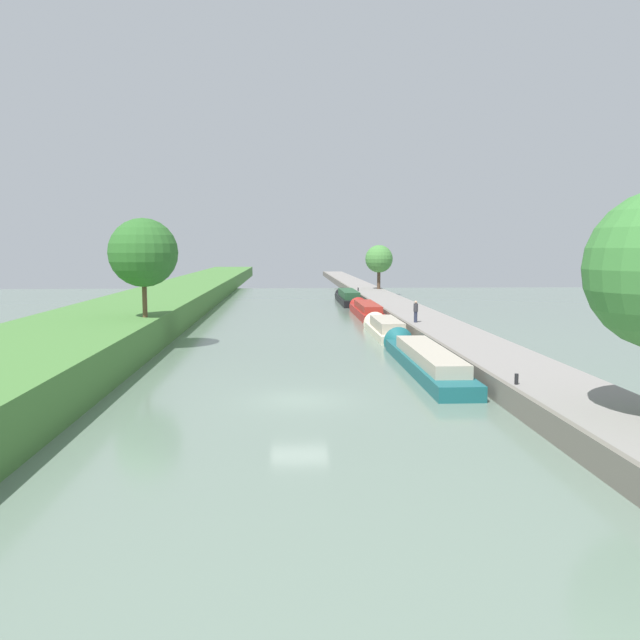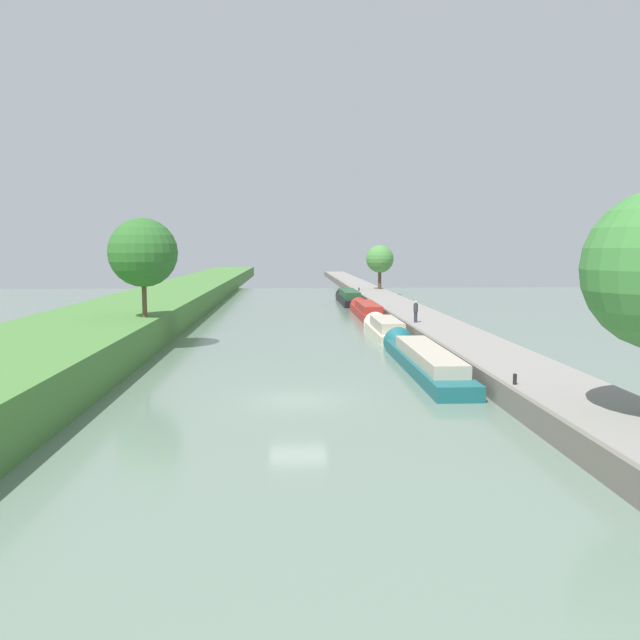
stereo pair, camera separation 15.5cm
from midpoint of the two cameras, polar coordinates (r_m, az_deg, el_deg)
ground_plane at (r=28.47m, az=-1.80°, el=-7.06°), size 160.00×160.00×0.00m
right_towpath at (r=30.53m, az=19.07°, el=-5.55°), size 4.34×260.00×0.98m
stone_quay at (r=29.75m, az=14.94°, el=-5.67°), size 0.25×260.00×1.03m
narrowboat_teal at (r=36.19m, az=9.09°, el=-3.36°), size 2.11×15.98×2.00m
narrowboat_cream at (r=49.89m, az=5.74°, el=-0.69°), size 2.07×10.46×2.04m
narrowboat_red at (r=63.43m, az=4.16°, el=0.87°), size 2.05×13.64×1.99m
narrowboat_black at (r=78.83m, az=2.56°, el=2.00°), size 2.15×14.57×2.25m
tree_rightbank_midnear at (r=90.11m, az=5.34°, el=5.36°), size 3.80×3.80×6.07m
tree_leftbank_downstream at (r=43.26m, az=-15.20°, el=5.73°), size 4.42×4.42×6.39m
person_walking at (r=49.72m, az=8.50°, el=0.79°), size 0.34×0.34×1.66m
mooring_bollard_near at (r=28.10m, az=16.92°, el=-5.00°), size 0.16×0.16×0.45m
mooring_bollard_far at (r=85.74m, az=3.50°, el=2.71°), size 0.16×0.16×0.45m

